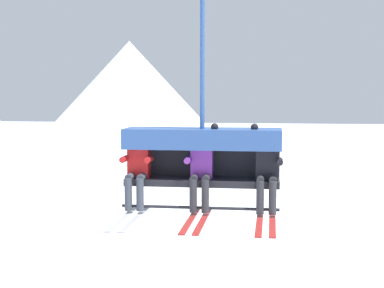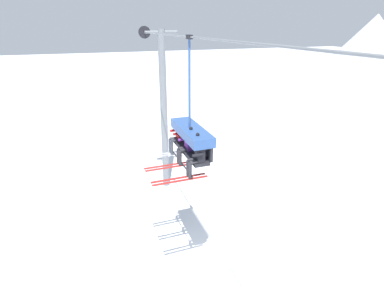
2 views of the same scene
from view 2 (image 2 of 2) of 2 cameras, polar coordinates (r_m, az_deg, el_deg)
name	(u,v)px [view 2 (image 2 of 2)]	position (r m, az deg, el deg)	size (l,w,h in m)	color
ground_plane	(213,266)	(12.38, 4.00, -22.16)	(200.00, 200.00, 0.00)	silver
mountain_peak_west	(372,47)	(61.23, 31.03, 15.59)	(17.67, 17.67, 10.33)	silver
lift_tower_near	(163,110)	(15.82, -5.45, 6.46)	(0.36, 1.88, 8.54)	slate
lift_cable	(218,40)	(7.19, 4.89, 19.17)	(18.52, 0.05, 0.05)	slate
chairlift_chair	(192,135)	(9.57, -0.05, 1.72)	(2.35, 0.74, 3.91)	#232328
skier_red	(177,136)	(10.48, -2.97, 1.60)	(0.46, 1.70, 1.23)	red
skier_purple	(186,145)	(9.61, -1.24, -0.14)	(0.48, 1.70, 1.34)	purple
skier_black	(196,156)	(8.78, 0.76, -2.32)	(0.48, 1.70, 1.34)	black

